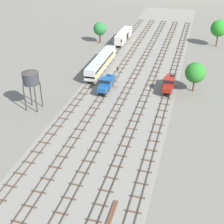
{
  "coord_description": "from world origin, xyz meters",
  "views": [
    {
      "loc": [
        15.67,
        -18.75,
        35.32
      ],
      "look_at": [
        0.0,
        37.5,
        1.5
      ],
      "focal_mm": 52.06,
      "sensor_mm": 36.0,
      "label": 1
    }
  ],
  "objects_px": {
    "signal_post_near": "(118,75)",
    "freight_boxcar_far_left_midfar": "(123,36)",
    "diesel_railcar_far_left_mid": "(101,62)",
    "shunter_loco_left_nearest": "(106,83)",
    "shunter_loco_centre_right_near": "(169,83)",
    "signal_post_nearest": "(121,45)",
    "water_tower": "(31,78)"
  },
  "relations": [
    {
      "from": "shunter_loco_centre_right_near",
      "to": "signal_post_nearest",
      "type": "distance_m",
      "value": 26.75
    },
    {
      "from": "diesel_railcar_far_left_mid",
      "to": "freight_boxcar_far_left_midfar",
      "type": "height_order",
      "value": "diesel_railcar_far_left_mid"
    },
    {
      "from": "shunter_loco_left_nearest",
      "to": "diesel_railcar_far_left_mid",
      "type": "height_order",
      "value": "diesel_railcar_far_left_mid"
    },
    {
      "from": "shunter_loco_centre_right_near",
      "to": "signal_post_nearest",
      "type": "xyz_separation_m",
      "value": [
        -17.11,
        20.52,
        1.32
      ]
    },
    {
      "from": "diesel_railcar_far_left_mid",
      "to": "signal_post_near",
      "type": "relative_size",
      "value": 3.51
    },
    {
      "from": "shunter_loco_left_nearest",
      "to": "signal_post_near",
      "type": "relative_size",
      "value": 1.45
    },
    {
      "from": "signal_post_near",
      "to": "water_tower",
      "type": "bearing_deg",
      "value": -136.06
    },
    {
      "from": "water_tower",
      "to": "signal_post_nearest",
      "type": "relative_size",
      "value": 1.73
    },
    {
      "from": "water_tower",
      "to": "signal_post_nearest",
      "type": "height_order",
      "value": "water_tower"
    },
    {
      "from": "shunter_loco_left_nearest",
      "to": "water_tower",
      "type": "distance_m",
      "value": 18.93
    },
    {
      "from": "diesel_railcar_far_left_mid",
      "to": "signal_post_near",
      "type": "distance_m",
      "value": 12.32
    },
    {
      "from": "shunter_loco_centre_right_near",
      "to": "signal_post_nearest",
      "type": "relative_size",
      "value": 1.62
    },
    {
      "from": "signal_post_nearest",
      "to": "shunter_loco_left_nearest",
      "type": "bearing_deg",
      "value": -84.31
    },
    {
      "from": "shunter_loco_centre_right_near",
      "to": "signal_post_near",
      "type": "relative_size",
      "value": 1.45
    },
    {
      "from": "shunter_loco_centre_right_near",
      "to": "signal_post_near",
      "type": "bearing_deg",
      "value": -169.13
    },
    {
      "from": "diesel_railcar_far_left_mid",
      "to": "signal_post_nearest",
      "type": "xyz_separation_m",
      "value": [
        2.44,
        13.02,
        0.73
      ]
    },
    {
      "from": "diesel_railcar_far_left_mid",
      "to": "shunter_loco_left_nearest",
      "type": "bearing_deg",
      "value": -67.0
    },
    {
      "from": "freight_boxcar_far_left_midfar",
      "to": "water_tower",
      "type": "bearing_deg",
      "value": -98.87
    },
    {
      "from": "shunter_loco_centre_right_near",
      "to": "signal_post_nearest",
      "type": "bearing_deg",
      "value": 129.83
    },
    {
      "from": "shunter_loco_left_nearest",
      "to": "signal_post_nearest",
      "type": "xyz_separation_m",
      "value": [
        -2.44,
        24.54,
        1.32
      ]
    },
    {
      "from": "water_tower",
      "to": "diesel_railcar_far_left_mid",
      "type": "bearing_deg",
      "value": 72.24
    },
    {
      "from": "shunter_loco_centre_right_near",
      "to": "water_tower",
      "type": "bearing_deg",
      "value": -148.23
    },
    {
      "from": "signal_post_near",
      "to": "freight_boxcar_far_left_midfar",
      "type": "bearing_deg",
      "value": 101.62
    },
    {
      "from": "shunter_loco_left_nearest",
      "to": "freight_boxcar_far_left_midfar",
      "type": "height_order",
      "value": "freight_boxcar_far_left_midfar"
    },
    {
      "from": "water_tower",
      "to": "signal_post_nearest",
      "type": "xyz_separation_m",
      "value": [
        10.28,
        37.48,
        -4.08
      ]
    },
    {
      "from": "diesel_railcar_far_left_mid",
      "to": "signal_post_nearest",
      "type": "height_order",
      "value": "signal_post_nearest"
    },
    {
      "from": "shunter_loco_left_nearest",
      "to": "diesel_railcar_far_left_mid",
      "type": "distance_m",
      "value": 12.53
    },
    {
      "from": "water_tower",
      "to": "signal_post_near",
      "type": "distance_m",
      "value": 21.39
    },
    {
      "from": "water_tower",
      "to": "freight_boxcar_far_left_midfar",
      "type": "bearing_deg",
      "value": 81.13
    },
    {
      "from": "signal_post_nearest",
      "to": "diesel_railcar_far_left_mid",
      "type": "bearing_deg",
      "value": -100.63
    },
    {
      "from": "shunter_loco_left_nearest",
      "to": "freight_boxcar_far_left_midfar",
      "type": "xyz_separation_m",
      "value": [
        -4.88,
        37.32,
        0.44
      ]
    },
    {
      "from": "shunter_loco_centre_right_near",
      "to": "water_tower",
      "type": "relative_size",
      "value": 0.93
    }
  ]
}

